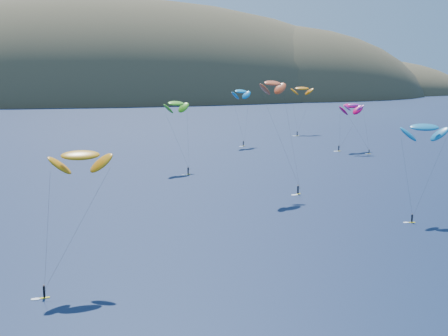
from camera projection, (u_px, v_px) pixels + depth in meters
island at (125, 108)px, 600.91m from camera, size 730.00×300.00×210.00m
kitesurfer_2 at (80, 155)px, 87.13m from camera, size 10.70×9.99×20.09m
kitesurfer_3 at (176, 103)px, 180.87m from camera, size 9.93×15.63×21.81m
kitesurfer_4 at (241, 91)px, 236.63m from camera, size 10.55×10.18×23.08m
kitesurfer_5 at (424, 127)px, 124.47m from camera, size 10.84×8.88×20.50m
kitesurfer_6 at (354, 105)px, 217.50m from camera, size 7.30×8.95×18.34m
kitesurfer_8 at (351, 106)px, 223.21m from camera, size 12.31×8.06×18.75m
kitesurfer_9 at (273, 84)px, 146.47m from camera, size 10.53×9.45×28.43m
kitesurfer_11 at (302, 88)px, 278.90m from camera, size 12.60×14.92×22.64m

